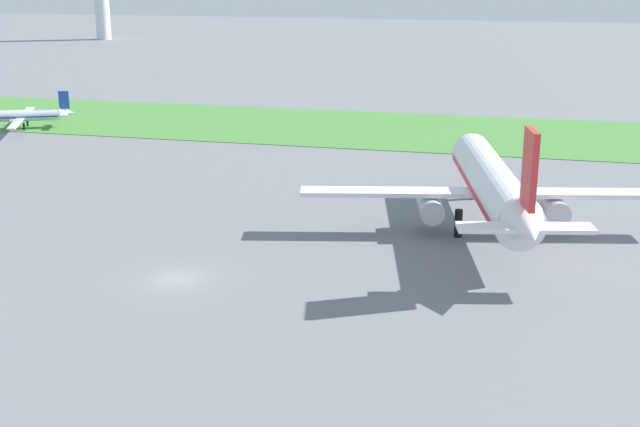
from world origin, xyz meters
The scene contains 4 objects.
ground_plane centered at (0.00, 0.00, 0.00)m, with size 600.00×600.00×0.00m, color slate.
grass_taxiway_strip centered at (0.00, 62.90, 0.04)m, with size 360.00×28.00×0.08m, color #478438.
airplane_taxiing_turboprop centered at (-45.69, 51.35, 1.97)m, with size 14.66×16.90×5.38m.
airplane_midfield_jet centered at (23.16, 17.27, 4.39)m, with size 34.18×33.72×12.18m.
Camera 1 is at (24.87, -56.57, 23.69)m, focal length 47.14 mm.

